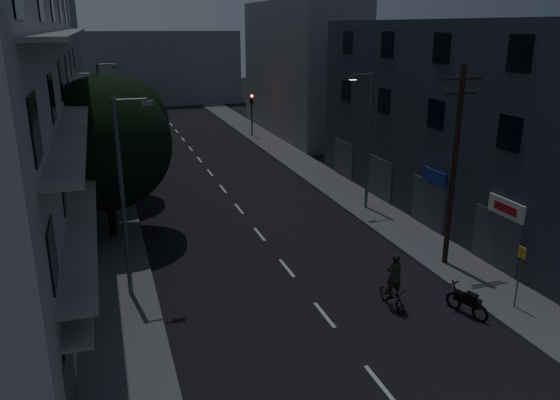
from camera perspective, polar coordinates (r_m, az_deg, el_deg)
ground at (r=38.06m, az=-6.14°, el=1.37°), size 160.00×160.00×0.00m
sidewalk_left at (r=37.29m, az=-17.47°, el=0.41°), size 3.00×90.00×0.15m
sidewalk_right at (r=40.19m, az=4.36°, el=2.42°), size 3.00×90.00×0.15m
lane_markings at (r=43.98m, az=-7.89°, el=3.56°), size 0.15×60.50×0.01m
building_left at (r=29.33m, az=-27.20°, el=8.62°), size 7.00×36.00×14.00m
building_right at (r=31.93m, az=19.88°, el=7.38°), size 6.19×28.00×11.00m
building_far_left at (r=58.98m, az=-23.31°, el=13.78°), size 6.00×20.00×16.00m
building_far_right at (r=56.39m, az=2.09°, el=13.51°), size 6.00×20.00×13.00m
building_far_end at (r=81.30m, az=-13.27°, el=13.31°), size 24.00×8.00×10.00m
tree_near at (r=28.73m, az=-17.75°, el=6.14°), size 6.68×6.68×8.23m
tree_mid at (r=35.17m, az=-17.81°, el=7.18°), size 5.95×5.95×7.32m
tree_far at (r=46.33m, az=-17.96°, el=9.29°), size 5.64×5.64×6.98m
traffic_signal_far_right at (r=54.43m, az=-2.97°, el=9.74°), size 0.28×0.37×4.10m
traffic_signal_far_left at (r=50.15m, az=-16.85°, el=8.33°), size 0.28×0.37×4.10m
street_lamp_left_near at (r=21.98m, az=-15.91°, el=1.02°), size 1.51×0.25×8.00m
street_lamp_right at (r=32.42m, az=9.13°, el=6.74°), size 1.51×0.25×8.00m
street_lamp_left_far at (r=41.97m, az=-17.97°, el=8.59°), size 1.51×0.25×8.00m
utility_pole at (r=25.26m, az=17.75°, el=3.62°), size 1.80×0.24×9.00m
bus_stop_sign at (r=22.97m, az=23.79°, el=-6.33°), size 0.06×0.35×2.52m
motorcycle at (r=22.57m, az=18.95°, el=-10.12°), size 0.80×1.88×1.24m
cyclist at (r=22.16m, az=11.73°, el=-9.15°), size 0.68×1.84×2.32m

